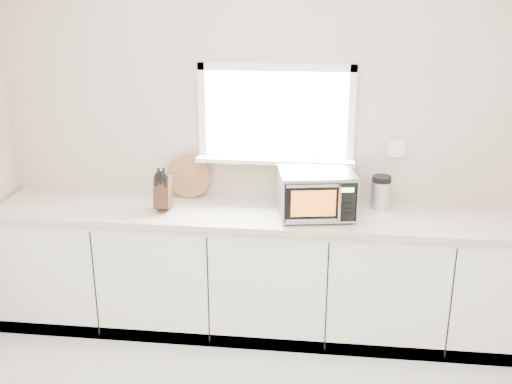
# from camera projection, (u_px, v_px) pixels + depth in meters

# --- Properties ---
(back_wall) EXTENTS (4.00, 0.17, 2.70)m
(back_wall) POSITION_uv_depth(u_px,v_px,m) (276.00, 139.00, 4.28)
(back_wall) COLOR beige
(back_wall) RESTS_ON ground
(cabinets) EXTENTS (3.92, 0.60, 0.88)m
(cabinets) POSITION_uv_depth(u_px,v_px,m) (271.00, 274.00, 4.30)
(cabinets) COLOR white
(cabinets) RESTS_ON ground
(countertop) EXTENTS (3.92, 0.64, 0.04)m
(countertop) POSITION_uv_depth(u_px,v_px,m) (271.00, 215.00, 4.14)
(countertop) COLOR beige
(countertop) RESTS_ON cabinets
(microwave) EXTENTS (0.55, 0.46, 0.32)m
(microwave) POSITION_uv_depth(u_px,v_px,m) (316.00, 193.00, 4.01)
(microwave) COLOR black
(microwave) RESTS_ON countertop
(knife_block) EXTENTS (0.12, 0.23, 0.32)m
(knife_block) POSITION_uv_depth(u_px,v_px,m) (163.00, 191.00, 4.14)
(knife_block) COLOR #402617
(knife_block) RESTS_ON countertop
(cutting_board) EXTENTS (0.32, 0.08, 0.32)m
(cutting_board) POSITION_uv_depth(u_px,v_px,m) (188.00, 176.00, 4.39)
(cutting_board) COLOR olive
(cutting_board) RESTS_ON countertop
(coffee_grinder) EXTENTS (0.15, 0.15, 0.24)m
(coffee_grinder) POSITION_uv_depth(u_px,v_px,m) (381.00, 192.00, 4.17)
(coffee_grinder) COLOR #B8BBBF
(coffee_grinder) RESTS_ON countertop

